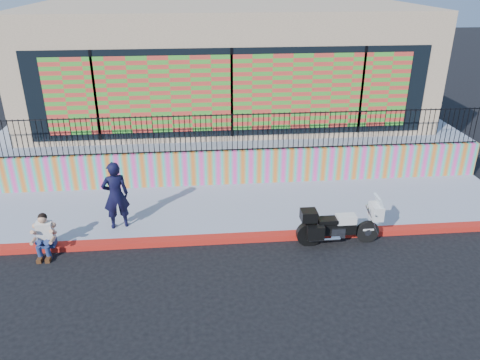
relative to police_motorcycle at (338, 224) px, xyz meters
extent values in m
plane|color=black|center=(-2.32, 0.35, -0.55)|extent=(90.00, 90.00, 0.00)
cube|color=#B10C1A|center=(-2.32, 0.35, -0.47)|extent=(16.00, 0.30, 0.15)
cube|color=#9095AD|center=(-2.32, 2.00, -0.47)|extent=(16.00, 3.00, 0.15)
cube|color=#ED3E9E|center=(-2.32, 3.60, 0.15)|extent=(16.00, 0.20, 1.10)
cube|color=#9095AD|center=(-2.32, 8.70, 0.08)|extent=(16.00, 10.00, 1.25)
cube|color=tan|center=(-2.32, 8.50, 2.70)|extent=(14.00, 8.00, 4.00)
cube|color=black|center=(-2.32, 4.48, 2.30)|extent=(12.60, 0.04, 2.80)
cube|color=red|center=(-2.32, 4.45, 2.30)|extent=(11.48, 0.02, 2.40)
cylinder|color=black|center=(0.80, 0.00, -0.25)|extent=(0.59, 0.12, 0.59)
cylinder|color=black|center=(-0.72, 0.00, -0.25)|extent=(0.59, 0.12, 0.59)
cube|color=black|center=(0.04, 0.00, -0.10)|extent=(0.85, 0.25, 0.30)
cube|color=silver|center=(0.00, 0.00, -0.19)|extent=(0.36, 0.30, 0.27)
cube|color=silver|center=(0.20, 0.00, 0.15)|extent=(0.49, 0.29, 0.21)
cube|color=black|center=(-0.27, 0.00, 0.13)|extent=(0.49, 0.30, 0.11)
cube|color=silver|center=(0.96, 0.00, 0.33)|extent=(0.27, 0.46, 0.37)
cube|color=silver|center=(0.99, 0.00, 0.61)|extent=(0.16, 0.41, 0.30)
cube|color=black|center=(-0.76, 0.00, 0.30)|extent=(0.39, 0.37, 0.27)
cube|color=black|center=(-0.63, -0.27, -0.06)|extent=(0.43, 0.16, 0.36)
cube|color=black|center=(-0.63, 0.27, -0.06)|extent=(0.43, 0.16, 0.36)
cube|color=silver|center=(0.80, 0.00, -0.17)|extent=(0.29, 0.14, 0.05)
imported|color=black|center=(-5.61, 1.11, 0.53)|extent=(0.77, 0.61, 1.85)
cube|color=navy|center=(-7.23, 0.31, -0.31)|extent=(0.36, 0.28, 0.18)
cube|color=silver|center=(-7.23, 0.27, 0.04)|extent=(0.38, 0.27, 0.54)
sphere|color=tan|center=(-7.23, 0.23, 0.40)|extent=(0.21, 0.21, 0.21)
cube|color=#472814|center=(-7.33, -0.13, -0.50)|extent=(0.11, 0.26, 0.10)
cube|color=#472814|center=(-7.13, -0.13, -0.50)|extent=(0.11, 0.26, 0.10)
camera|label=1|loc=(-3.41, -10.00, 5.90)|focal=35.00mm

